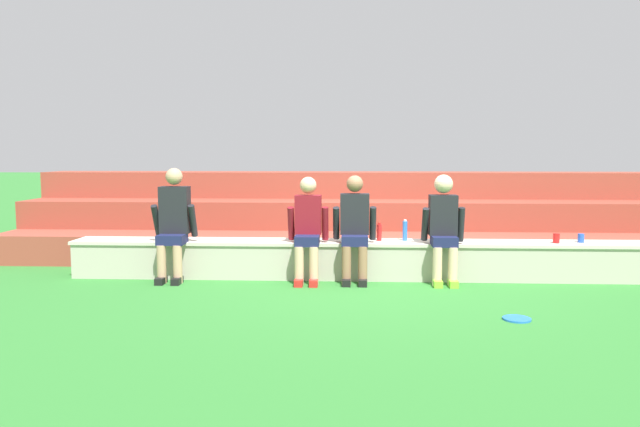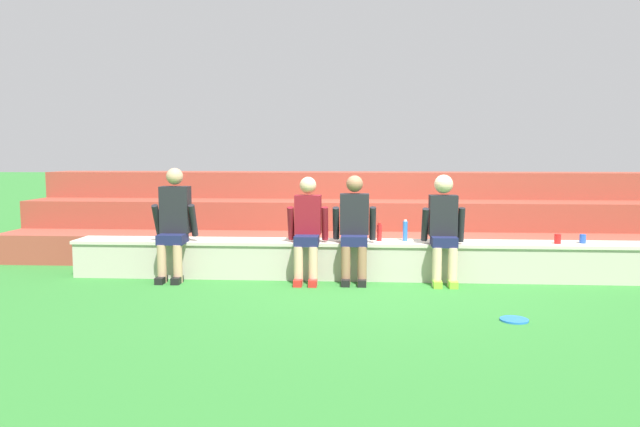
{
  "view_description": "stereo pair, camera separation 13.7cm",
  "coord_description": "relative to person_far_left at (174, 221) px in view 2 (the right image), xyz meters",
  "views": [
    {
      "loc": [
        -0.29,
        -7.29,
        1.58
      ],
      "look_at": [
        -0.66,
        0.24,
        0.82
      ],
      "focal_mm": 33.9,
      "sensor_mm": 36.0,
      "label": 1
    },
    {
      "loc": [
        -0.15,
        -7.29,
        1.58
      ],
      "look_at": [
        -0.66,
        0.24,
        0.82
      ],
      "focal_mm": 33.9,
      "sensor_mm": 36.0,
      "label": 2
    }
  ],
  "objects": [
    {
      "name": "ground_plane",
      "position": [
        2.46,
        -0.0,
        -0.73
      ],
      "size": [
        80.0,
        80.0,
        0.0
      ],
      "primitive_type": "plane",
      "color": "#2D752D"
    },
    {
      "name": "stone_seating_wall",
      "position": [
        2.46,
        0.24,
        -0.48
      ],
      "size": [
        7.58,
        0.52,
        0.47
      ],
      "color": "#B7AF9E",
      "rests_on": "ground"
    },
    {
      "name": "brick_bleachers",
      "position": [
        2.46,
        2.22,
        -0.24
      ],
      "size": [
        10.7,
        2.36,
        1.26
      ],
      "color": "#994233",
      "rests_on": "ground"
    },
    {
      "name": "person_far_left",
      "position": [
        0.0,
        0.0,
        0.0
      ],
      "size": [
        0.54,
        0.53,
        1.39
      ],
      "color": "tan",
      "rests_on": "ground"
    },
    {
      "name": "person_left_of_center",
      "position": [
        1.66,
        -0.0,
        -0.06
      ],
      "size": [
        0.5,
        0.57,
        1.28
      ],
      "color": "#DBAD89",
      "rests_on": "ground"
    },
    {
      "name": "person_center",
      "position": [
        2.24,
        0.02,
        -0.04
      ],
      "size": [
        0.53,
        0.54,
        1.3
      ],
      "color": "#996B4C",
      "rests_on": "ground"
    },
    {
      "name": "person_right_of_center",
      "position": [
        3.31,
        -0.02,
        -0.03
      ],
      "size": [
        0.51,
        0.51,
        1.31
      ],
      "color": "beige",
      "rests_on": "ground"
    },
    {
      "name": "water_bottle_near_left",
      "position": [
        2.87,
        0.3,
        -0.14
      ],
      "size": [
        0.06,
        0.06,
        0.27
      ],
      "color": "blue",
      "rests_on": "stone_seating_wall"
    },
    {
      "name": "water_bottle_near_right",
      "position": [
        2.55,
        0.27,
        -0.15
      ],
      "size": [
        0.06,
        0.06,
        0.23
      ],
      "color": "red",
      "rests_on": "stone_seating_wall"
    },
    {
      "name": "plastic_cup_middle",
      "position": [
        4.71,
        0.18,
        -0.2
      ],
      "size": [
        0.08,
        0.08,
        0.12
      ],
      "primitive_type": "cylinder",
      "color": "red",
      "rests_on": "stone_seating_wall"
    },
    {
      "name": "plastic_cup_right_end",
      "position": [
        5.03,
        0.24,
        -0.21
      ],
      "size": [
        0.08,
        0.08,
        0.11
      ],
      "primitive_type": "cylinder",
      "color": "blue",
      "rests_on": "stone_seating_wall"
    },
    {
      "name": "frisbee",
      "position": [
        3.76,
        -1.63,
        -0.72
      ],
      "size": [
        0.26,
        0.26,
        0.02
      ],
      "primitive_type": "cylinder",
      "color": "blue",
      "rests_on": "ground"
    }
  ]
}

